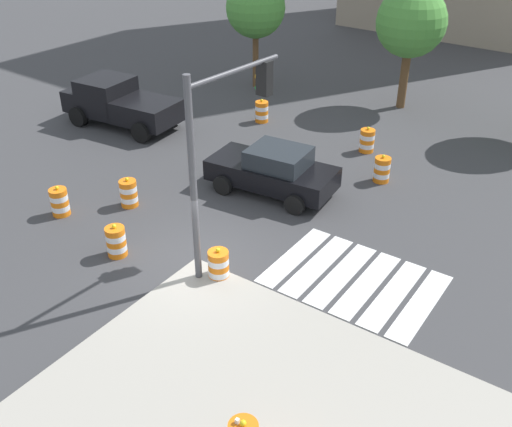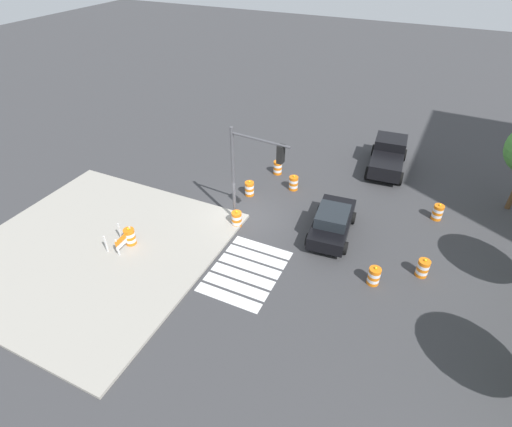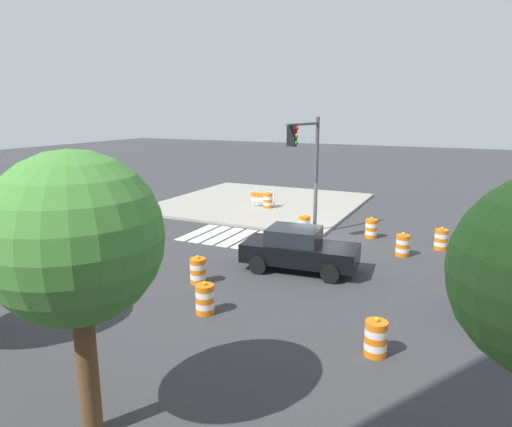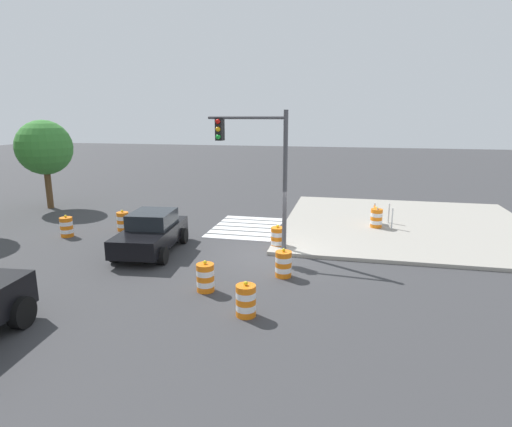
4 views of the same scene
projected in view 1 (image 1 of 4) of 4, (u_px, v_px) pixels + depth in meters
ground_plane at (196, 262)px, 16.43m from camera, size 120.00×120.00×0.00m
crosswalk_stripes at (354, 279)px, 15.73m from camera, size 4.35×3.20×0.02m
sports_car at (273, 170)px, 19.56m from camera, size 4.46×2.45×1.63m
pickup_truck at (118, 103)px, 24.68m from camera, size 5.30×2.69×1.92m
traffic_barrel_near_corner at (129, 193)px, 18.94m from camera, size 0.56×0.56×1.02m
traffic_barrel_crosswalk_end at (382, 169)px, 20.41m from camera, size 0.56×0.56×1.02m
traffic_barrel_median_near at (219, 266)px, 15.52m from camera, size 0.56×0.56×1.02m
traffic_barrel_median_far at (262, 112)px, 25.18m from camera, size 0.56×0.56×1.02m
traffic_barrel_far_curb at (367, 141)px, 22.55m from camera, size 0.56×0.56×1.02m
traffic_barrel_lane_center at (116, 241)px, 16.52m from camera, size 0.56×0.56×1.02m
traffic_barrel_opposite_curb at (60, 202)px, 18.45m from camera, size 0.56×0.56×1.02m
traffic_light_pole at (223, 132)px, 14.47m from camera, size 0.52×3.28×5.50m
street_tree_streetside_near at (411, 23)px, 25.00m from camera, size 3.02×3.02×5.33m
street_tree_streetside_far at (256, 8)px, 27.52m from camera, size 2.81×2.81×5.22m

